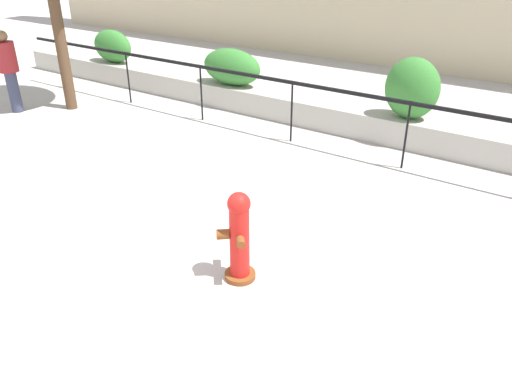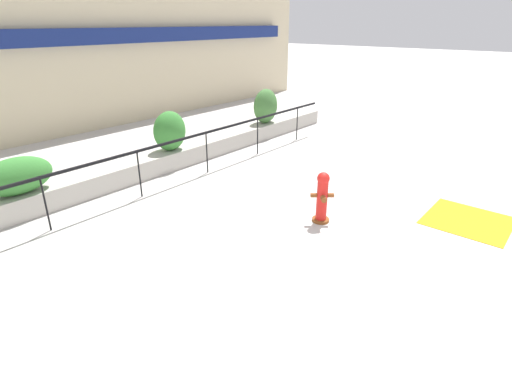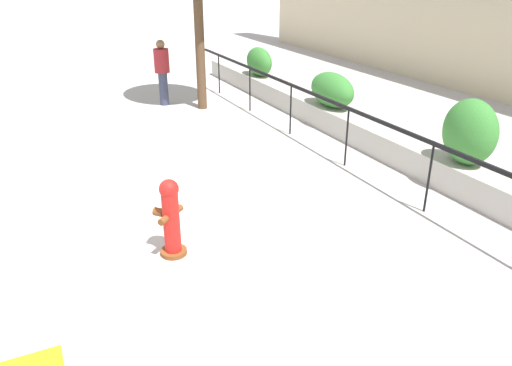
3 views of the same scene
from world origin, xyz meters
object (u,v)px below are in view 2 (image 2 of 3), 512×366
at_px(hedge_bush_2, 170,131).
at_px(fire_hydrant, 322,197).
at_px(hedge_bush_1, 17,176).
at_px(hedge_bush_3, 266,106).

height_order(hedge_bush_2, fire_hydrant, hedge_bush_2).
height_order(hedge_bush_1, hedge_bush_3, hedge_bush_3).
height_order(hedge_bush_1, hedge_bush_2, hedge_bush_2).
xyz_separation_m(hedge_bush_2, hedge_bush_3, (4.24, 0.00, 0.05)).
height_order(hedge_bush_3, fire_hydrant, hedge_bush_3).
distance_m(hedge_bush_2, hedge_bush_3, 4.24).
bearing_deg(hedge_bush_1, hedge_bush_3, 0.00).
xyz_separation_m(hedge_bush_1, fire_hydrant, (3.82, -5.01, -0.34)).
distance_m(hedge_bush_3, fire_hydrant, 6.70).
xyz_separation_m(hedge_bush_1, hedge_bush_2, (3.99, 0.00, 0.16)).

